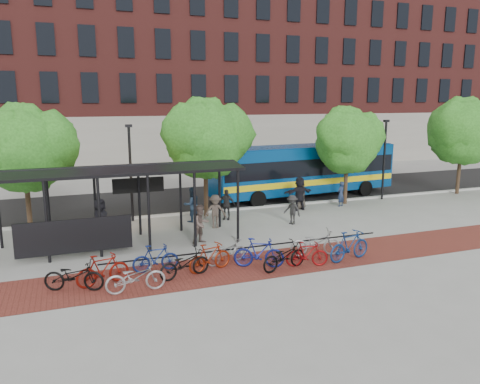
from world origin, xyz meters
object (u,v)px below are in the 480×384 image
object	(u,v)px
bus	(303,168)
pedestrian_7	(341,194)
bike_6	(226,252)
pedestrian_5	(299,194)
bike_0	(74,276)
bike_4	(185,264)
tree_c	(348,138)
lamp_post_left	(131,170)
bike_8	(284,256)
bike_11	(350,246)
bus_shelter	(116,179)
bike_1	(103,270)
lamp_post_right	(384,157)
bike_2	(135,277)
pedestrian_4	(226,204)
tree_b	(207,136)
bike_10	(315,243)
tree_a	(25,145)
pedestrian_6	(300,194)
bike_3	(156,258)
bike_5	(210,257)
pedestrian_0	(100,219)
pedestrian_2	(192,205)
bike_9	(307,254)
tree_d	(463,128)
pedestrian_8	(201,224)
bike_7	(259,253)
pedestrian_3	(215,211)
pedestrian_9	(292,210)

from	to	relation	value
bus	pedestrian_7	world-z (taller)	bus
bike_6	pedestrian_5	distance (m)	9.97
bike_0	bike_4	distance (m)	3.81
tree_c	lamp_post_left	size ratio (longest dim) A/B	1.16
bike_8	bike_11	distance (m)	2.90
bus_shelter	bike_1	size ratio (longest dim) A/B	5.64
bike_4	bike_8	xyz separation A→B (m)	(3.75, -0.54, 0.01)
lamp_post_right	bike_2	world-z (taller)	lamp_post_right
lamp_post_right	pedestrian_4	bearing A→B (deg)	-172.61
tree_b	pedestrian_7	bearing A→B (deg)	-4.07
bike_10	pedestrian_4	bearing A→B (deg)	24.75
bike_1	lamp_post_right	bearing A→B (deg)	-78.35
tree_a	pedestrian_6	distance (m)	15.02
lamp_post_left	bike_10	distance (m)	10.75
bike_3	bike_6	distance (m)	2.78
bus	bike_5	size ratio (longest dim) A/B	7.07
bike_8	pedestrian_0	bearing A→B (deg)	29.19
pedestrian_5	pedestrian_2	bearing A→B (deg)	-0.60
pedestrian_2	bike_0	bearing A→B (deg)	40.08
lamp_post_left	pedestrian_0	bearing A→B (deg)	-122.34
bike_4	bike_9	distance (m)	4.75
bus	pedestrian_0	world-z (taller)	bus
pedestrian_2	pedestrian_5	world-z (taller)	pedestrian_5
bike_9	pedestrian_2	xyz separation A→B (m)	(-2.47, 8.15, 0.43)
tree_d	bike_5	world-z (taller)	tree_d
bike_9	pedestrian_7	world-z (taller)	pedestrian_7
pedestrian_8	bike_2	bearing A→B (deg)	-152.93
bus	bus_shelter	bearing A→B (deg)	-158.17
bike_7	bike_9	world-z (taller)	bike_7
bike_4	bike_10	distance (m)	5.68
bike_0	bike_10	world-z (taller)	bike_10
pedestrian_7	bike_11	bearing A→B (deg)	34.52
bike_7	pedestrian_8	world-z (taller)	pedestrian_8
pedestrian_5	pedestrian_6	bearing A→B (deg)	-130.57
bike_11	pedestrian_3	xyz separation A→B (m)	(-3.60, 6.53, 0.23)
tree_a	lamp_post_right	bearing A→B (deg)	0.69
tree_b	bike_8	size ratio (longest dim) A/B	3.20
bike_6	bike_11	bearing A→B (deg)	-124.28
bike_1	bike_7	distance (m)	5.78
bike_7	bike_8	distance (m)	0.98
tree_d	bike_3	size ratio (longest dim) A/B	3.74
pedestrian_0	pedestrian_9	size ratio (longest dim) A/B	1.26
pedestrian_0	pedestrian_2	size ratio (longest dim) A/B	1.04
pedestrian_3	bike_4	bearing A→B (deg)	-107.57
tree_a	pedestrian_5	bearing A→B (deg)	-2.40
tree_a	bike_4	world-z (taller)	tree_a
pedestrian_6	pedestrian_2	bearing A→B (deg)	-11.80
pedestrian_8	bus_shelter	bearing A→B (deg)	139.08
bike_9	pedestrian_5	distance (m)	9.51
pedestrian_0	pedestrian_5	bearing A→B (deg)	-42.20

